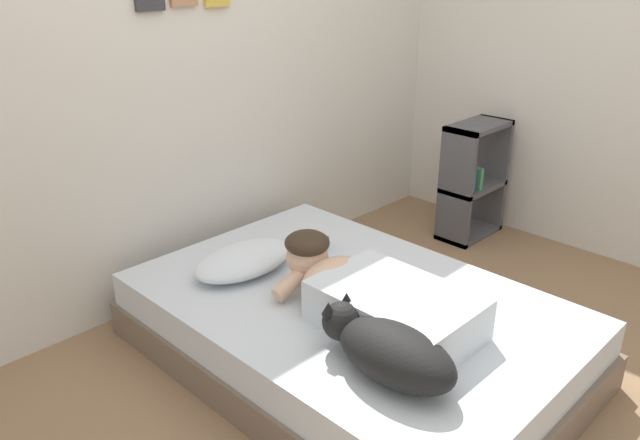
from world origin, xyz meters
TOP-DOWN VIEW (x-y plane):
  - ground_plane at (0.00, 0.00)m, footprint 11.65×11.65m
  - back_wall at (0.00, 1.42)m, footprint 3.82×0.12m
  - side_wall_right at (1.96, 0.19)m, footprint 0.10×5.75m
  - bed at (0.03, 0.29)m, footprint 1.31×1.95m
  - pillow at (-0.15, 0.82)m, footprint 0.52×0.32m
  - person_lying at (-0.05, 0.13)m, footprint 0.43×0.92m
  - dog at (-0.29, -0.17)m, footprint 0.26×0.57m
  - coffee_cup at (0.26, 0.73)m, footprint 0.12×0.09m
  - cell_phone at (-0.11, 0.29)m, footprint 0.07×0.14m
  - bookshelf at (1.59, 0.66)m, footprint 0.45×0.24m

SIDE VIEW (x-z plane):
  - ground_plane at x=0.00m, z-range 0.00..0.00m
  - bed at x=0.03m, z-range 0.00..0.32m
  - cell_phone at x=-0.11m, z-range 0.33..0.33m
  - coffee_cup at x=0.26m, z-range 0.33..0.40m
  - bookshelf at x=1.59m, z-range 0.00..0.75m
  - pillow at x=-0.15m, z-range 0.33..0.44m
  - dog at x=-0.29m, z-range 0.32..0.54m
  - person_lying at x=-0.05m, z-range 0.30..0.57m
  - side_wall_right at x=1.96m, z-range 0.00..2.50m
  - back_wall at x=0.00m, z-range 0.00..2.50m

